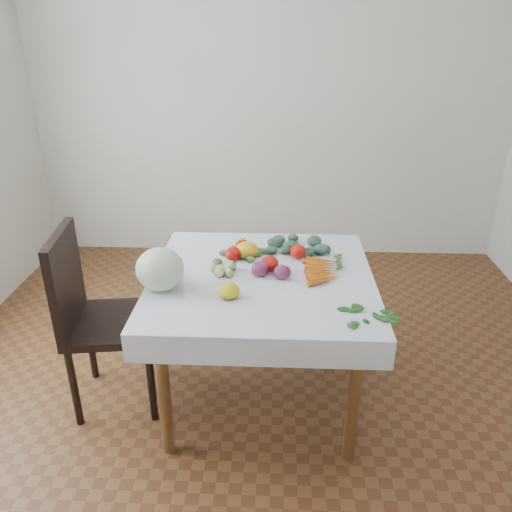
% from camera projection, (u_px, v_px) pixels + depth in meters
% --- Properties ---
extents(ground, '(4.00, 4.00, 0.00)m').
position_uv_depth(ground, '(261.00, 393.00, 2.85)').
color(ground, brown).
extents(back_wall, '(4.00, 0.04, 2.70)m').
position_uv_depth(back_wall, '(271.00, 100.00, 4.10)').
color(back_wall, silver).
rests_on(back_wall, ground).
extents(table, '(1.00, 1.00, 0.75)m').
position_uv_depth(table, '(262.00, 293.00, 2.58)').
color(table, brown).
rests_on(table, ground).
extents(tablecloth, '(1.12, 1.12, 0.01)m').
position_uv_depth(tablecloth, '(262.00, 276.00, 2.54)').
color(tablecloth, white).
rests_on(tablecloth, table).
extents(chair, '(0.51, 0.51, 1.01)m').
position_uv_depth(chair, '(93.00, 309.00, 2.58)').
color(chair, black).
rests_on(chair, ground).
extents(cabbage, '(0.30, 0.30, 0.21)m').
position_uv_depth(cabbage, '(160.00, 269.00, 2.37)').
color(cabbage, silver).
rests_on(cabbage, tablecloth).
extents(tomato_a, '(0.10, 0.10, 0.07)m').
position_uv_depth(tomato_a, '(243.00, 246.00, 2.78)').
color(tomato_a, '#B8120C').
rests_on(tomato_a, tablecloth).
extents(tomato_b, '(0.11, 0.11, 0.08)m').
position_uv_depth(tomato_b, '(298.00, 251.00, 2.71)').
color(tomato_b, '#B8120C').
rests_on(tomato_b, tablecloth).
extents(tomato_c, '(0.10, 0.10, 0.08)m').
position_uv_depth(tomato_c, '(233.00, 254.00, 2.68)').
color(tomato_c, '#B8120C').
rests_on(tomato_c, tablecloth).
extents(tomato_d, '(0.12, 0.12, 0.08)m').
position_uv_depth(tomato_d, '(270.00, 264.00, 2.57)').
color(tomato_d, '#B8120C').
rests_on(tomato_d, tablecloth).
extents(heirloom_back, '(0.15, 0.15, 0.09)m').
position_uv_depth(heirloom_back, '(247.00, 250.00, 2.72)').
color(heirloom_back, gold).
rests_on(heirloom_back, tablecloth).
extents(heirloom_front, '(0.14, 0.14, 0.07)m').
position_uv_depth(heirloom_front, '(229.00, 291.00, 2.31)').
color(heirloom_front, gold).
rests_on(heirloom_front, tablecloth).
extents(onion_a, '(0.10, 0.10, 0.08)m').
position_uv_depth(onion_a, '(260.00, 269.00, 2.52)').
color(onion_a, '#611B45').
rests_on(onion_a, tablecloth).
extents(onion_b, '(0.11, 0.11, 0.07)m').
position_uv_depth(onion_b, '(282.00, 272.00, 2.49)').
color(onion_b, '#611B45').
rests_on(onion_b, tablecloth).
extents(tomatillo_cluster, '(0.15, 0.09, 0.04)m').
position_uv_depth(tomatillo_cluster, '(224.00, 270.00, 2.54)').
color(tomatillo_cluster, '#98B468').
rests_on(tomatillo_cluster, tablecloth).
extents(carrot_bunch, '(0.19, 0.33, 0.03)m').
position_uv_depth(carrot_bunch, '(323.00, 270.00, 2.56)').
color(carrot_bunch, orange).
rests_on(carrot_bunch, tablecloth).
extents(kale_bunch, '(0.32, 0.30, 0.04)m').
position_uv_depth(kale_bunch, '(298.00, 245.00, 2.83)').
color(kale_bunch, '#345540').
rests_on(kale_bunch, tablecloth).
extents(basil_bunch, '(0.24, 0.18, 0.01)m').
position_uv_depth(basil_bunch, '(370.00, 317.00, 2.16)').
color(basil_bunch, '#22571B').
rests_on(basil_bunch, tablecloth).
extents(dill_bunch, '(0.23, 0.23, 0.03)m').
position_uv_depth(dill_bunch, '(240.00, 255.00, 2.73)').
color(dill_bunch, '#4F7A38').
rests_on(dill_bunch, tablecloth).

